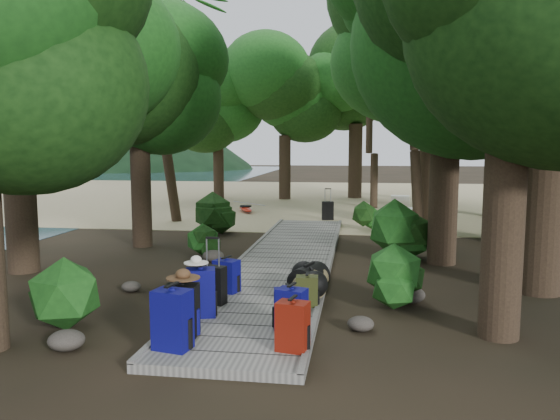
% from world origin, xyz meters
% --- Properties ---
extents(ground, '(120.00, 120.00, 0.00)m').
position_xyz_m(ground, '(0.00, 0.00, 0.00)').
color(ground, black).
rests_on(ground, ground).
extents(sand_beach, '(40.00, 22.00, 0.02)m').
position_xyz_m(sand_beach, '(0.00, 16.00, 0.01)').
color(sand_beach, tan).
rests_on(sand_beach, ground).
extents(distant_hill, '(32.00, 16.00, 12.00)m').
position_xyz_m(distant_hill, '(-40.00, 48.00, 0.00)').
color(distant_hill, black).
rests_on(distant_hill, ground).
extents(boardwalk, '(2.00, 12.00, 0.12)m').
position_xyz_m(boardwalk, '(0.00, 1.00, 0.06)').
color(boardwalk, gray).
rests_on(boardwalk, ground).
extents(backpack_left_a, '(0.48, 0.38, 0.80)m').
position_xyz_m(backpack_left_a, '(-0.64, -4.49, 0.52)').
color(backpack_left_a, '#110A6F').
rests_on(backpack_left_a, boardwalk).
extents(backpack_left_b, '(0.42, 0.31, 0.74)m').
position_xyz_m(backpack_left_b, '(-0.68, -4.00, 0.49)').
color(backpack_left_b, black).
rests_on(backpack_left_b, boardwalk).
extents(backpack_left_c, '(0.48, 0.39, 0.77)m').
position_xyz_m(backpack_left_c, '(-0.67, -3.20, 0.50)').
color(backpack_left_c, '#110A6F').
rests_on(backpack_left_c, boardwalk).
extents(backpack_left_d, '(0.46, 0.39, 0.60)m').
position_xyz_m(backpack_left_d, '(-0.62, -1.88, 0.42)').
color(backpack_left_d, '#110A6F').
rests_on(backpack_left_d, boardwalk).
extents(backpack_right_a, '(0.41, 0.33, 0.66)m').
position_xyz_m(backpack_right_a, '(0.79, -4.32, 0.45)').
color(backpack_right_a, maroon).
rests_on(backpack_right_a, boardwalk).
extents(backpack_right_b, '(0.43, 0.35, 0.66)m').
position_xyz_m(backpack_right_b, '(0.71, -3.75, 0.45)').
color(backpack_right_b, '#110A6F').
rests_on(backpack_right_b, boardwalk).
extents(backpack_right_c, '(0.38, 0.30, 0.60)m').
position_xyz_m(backpack_right_c, '(0.62, -3.55, 0.42)').
color(backpack_right_c, '#110A6F').
rests_on(backpack_right_c, boardwalk).
extents(backpack_right_d, '(0.35, 0.26, 0.51)m').
position_xyz_m(backpack_right_d, '(0.79, -2.48, 0.37)').
color(backpack_right_d, '#353C15').
rests_on(backpack_right_d, boardwalk).
extents(duffel_right_khaki, '(0.56, 0.72, 0.43)m').
position_xyz_m(duffel_right_khaki, '(0.79, -1.87, 0.33)').
color(duffel_right_khaki, brown).
rests_on(duffel_right_khaki, boardwalk).
extents(duffel_right_black, '(0.68, 0.85, 0.46)m').
position_xyz_m(duffel_right_black, '(0.75, -1.73, 0.35)').
color(duffel_right_black, black).
rests_on(duffel_right_black, boardwalk).
extents(suitcase_on_boardwalk, '(0.42, 0.30, 0.59)m').
position_xyz_m(suitcase_on_boardwalk, '(-0.66, -2.58, 0.42)').
color(suitcase_on_boardwalk, black).
rests_on(suitcase_on_boardwalk, boardwalk).
extents(lone_suitcase_on_sand, '(0.43, 0.28, 0.63)m').
position_xyz_m(lone_suitcase_on_sand, '(0.49, 8.02, 0.33)').
color(lone_suitcase_on_sand, black).
rests_on(lone_suitcase_on_sand, sand_beach).
extents(hat_brown, '(0.44, 0.44, 0.13)m').
position_xyz_m(hat_brown, '(-0.67, -3.97, 0.93)').
color(hat_brown, '#51351E').
rests_on(hat_brown, backpack_left_b).
extents(hat_white, '(0.35, 0.35, 0.12)m').
position_xyz_m(hat_white, '(-0.73, -3.19, 0.94)').
color(hat_white, silver).
rests_on(hat_white, backpack_left_c).
extents(kayak, '(1.96, 3.33, 0.33)m').
position_xyz_m(kayak, '(-2.75, 9.77, 0.19)').
color(kayak, red).
rests_on(kayak, sand_beach).
extents(sun_lounger, '(0.98, 2.17, 0.67)m').
position_xyz_m(sun_lounger, '(3.12, 9.75, 0.36)').
color(sun_lounger, silver).
rests_on(sun_lounger, sand_beach).
extents(tree_right_a, '(4.56, 4.56, 7.59)m').
position_xyz_m(tree_right_a, '(3.42, -3.14, 3.80)').
color(tree_right_a, black).
rests_on(tree_right_a, ground).
extents(tree_right_c, '(5.06, 5.06, 8.75)m').
position_xyz_m(tree_right_c, '(3.34, 1.49, 4.38)').
color(tree_right_c, black).
rests_on(tree_right_c, ground).
extents(tree_right_d, '(6.39, 6.39, 11.72)m').
position_xyz_m(tree_right_d, '(5.25, 4.59, 5.86)').
color(tree_right_d, black).
rests_on(tree_right_d, ground).
extents(tree_right_e, '(5.38, 5.38, 9.68)m').
position_xyz_m(tree_right_e, '(3.75, 7.24, 4.84)').
color(tree_right_e, black).
rests_on(tree_right_e, ground).
extents(tree_right_f, '(4.95, 4.95, 8.84)m').
position_xyz_m(tree_right_f, '(6.29, 9.91, 4.42)').
color(tree_right_f, black).
rests_on(tree_right_f, ground).
extents(tree_left_b, '(4.87, 4.87, 8.76)m').
position_xyz_m(tree_left_b, '(-5.18, -0.53, 4.38)').
color(tree_left_b, black).
rests_on(tree_left_b, ground).
extents(tree_left_c, '(4.11, 4.11, 7.15)m').
position_xyz_m(tree_left_c, '(-3.90, 2.50, 3.57)').
color(tree_left_c, black).
rests_on(tree_left_c, ground).
extents(tree_back_a, '(4.60, 4.60, 7.97)m').
position_xyz_m(tree_back_a, '(-1.96, 15.09, 3.98)').
color(tree_back_a, black).
rests_on(tree_back_a, ground).
extents(tree_back_b, '(5.29, 5.29, 9.44)m').
position_xyz_m(tree_back_b, '(1.33, 16.25, 4.72)').
color(tree_back_b, black).
rests_on(tree_back_b, ground).
extents(tree_back_c, '(4.93, 4.93, 8.88)m').
position_xyz_m(tree_back_c, '(4.88, 15.16, 4.44)').
color(tree_back_c, black).
rests_on(tree_back_c, ground).
extents(tree_back_d, '(4.29, 4.29, 7.15)m').
position_xyz_m(tree_back_d, '(-5.19, 15.07, 3.58)').
color(tree_back_d, black).
rests_on(tree_back_d, ground).
extents(palm_right_a, '(4.22, 4.22, 7.20)m').
position_xyz_m(palm_right_a, '(3.47, 6.37, 3.60)').
color(palm_right_a, '#144313').
rests_on(palm_right_a, ground).
extents(palm_right_b, '(4.40, 4.40, 8.50)m').
position_xyz_m(palm_right_b, '(5.15, 11.41, 4.25)').
color(palm_right_b, '#144313').
rests_on(palm_right_b, ground).
extents(palm_right_c, '(4.22, 4.22, 6.71)m').
position_xyz_m(palm_right_c, '(2.38, 12.15, 3.35)').
color(palm_right_c, '#144313').
rests_on(palm_right_c, ground).
extents(palm_left_a, '(4.56, 4.56, 7.26)m').
position_xyz_m(palm_left_a, '(-4.80, 6.93, 3.63)').
color(palm_left_a, '#144313').
rests_on(palm_left_a, ground).
extents(rock_left_a, '(0.46, 0.42, 0.25)m').
position_xyz_m(rock_left_a, '(-2.05, -4.42, 0.13)').
color(rock_left_a, '#4C473F').
rests_on(rock_left_a, ground).
extents(rock_left_b, '(0.34, 0.30, 0.19)m').
position_xyz_m(rock_left_b, '(-2.38, -1.69, 0.09)').
color(rock_left_b, '#4C473F').
rests_on(rock_left_b, ground).
extents(rock_left_c, '(0.48, 0.43, 0.26)m').
position_xyz_m(rock_left_c, '(-1.61, 0.92, 0.13)').
color(rock_left_c, '#4C473F').
rests_on(rock_left_c, ground).
extents(rock_left_d, '(0.28, 0.25, 0.15)m').
position_xyz_m(rock_left_d, '(-2.58, 2.80, 0.08)').
color(rock_left_d, '#4C473F').
rests_on(rock_left_d, ground).
extents(rock_right_a, '(0.37, 0.33, 0.20)m').
position_xyz_m(rock_right_a, '(1.60, -3.17, 0.10)').
color(rock_right_a, '#4C473F').
rests_on(rock_right_a, ground).
extents(rock_right_b, '(0.49, 0.44, 0.27)m').
position_xyz_m(rock_right_b, '(2.40, -1.67, 0.13)').
color(rock_right_b, '#4C473F').
rests_on(rock_right_b, ground).
extents(rock_right_c, '(0.28, 0.25, 0.15)m').
position_xyz_m(rock_right_c, '(2.08, 1.67, 0.08)').
color(rock_right_c, '#4C473F').
rests_on(rock_right_c, ground).
extents(rock_right_d, '(0.62, 0.56, 0.34)m').
position_xyz_m(rock_right_d, '(3.13, 4.04, 0.17)').
color(rock_right_d, '#4C473F').
rests_on(rock_right_d, ground).
extents(shrub_left_a, '(1.08, 1.08, 0.97)m').
position_xyz_m(shrub_left_a, '(-2.45, -3.48, 0.48)').
color(shrub_left_a, '#174615').
rests_on(shrub_left_a, ground).
extents(shrub_left_b, '(0.81, 0.81, 0.73)m').
position_xyz_m(shrub_left_b, '(-1.83, 1.34, 0.36)').
color(shrub_left_b, '#174615').
rests_on(shrub_left_b, ground).
extents(shrub_left_c, '(1.24, 1.24, 1.11)m').
position_xyz_m(shrub_left_c, '(-2.50, 4.58, 0.56)').
color(shrub_left_c, '#174615').
rests_on(shrub_left_c, ground).
extents(shrub_right_a, '(0.99, 0.99, 0.89)m').
position_xyz_m(shrub_right_a, '(2.28, -2.05, 0.45)').
color(shrub_right_a, '#174615').
rests_on(shrub_right_a, ground).
extents(shrub_right_b, '(1.46, 1.46, 1.32)m').
position_xyz_m(shrub_right_b, '(2.46, 1.75, 0.66)').
color(shrub_right_b, '#174615').
rests_on(shrub_right_b, ground).
extents(shrub_right_c, '(0.81, 0.81, 0.73)m').
position_xyz_m(shrub_right_c, '(1.85, 5.81, 0.36)').
color(shrub_right_c, '#174615').
rests_on(shrub_right_c, ground).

